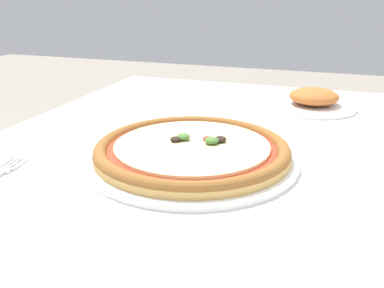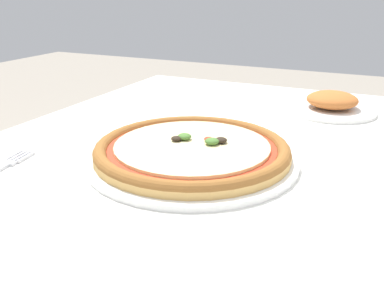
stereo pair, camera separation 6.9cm
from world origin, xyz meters
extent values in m
cube|color=brown|center=(0.00, 0.00, 0.73)|extent=(1.09, 1.07, 0.04)
cube|color=white|center=(0.00, 0.00, 0.75)|extent=(1.19, 1.17, 0.01)
cylinder|color=brown|center=(-0.49, 0.47, 0.36)|extent=(0.06, 0.06, 0.71)
cylinder|color=white|center=(-0.19, -0.03, 0.76)|extent=(0.35, 0.35, 0.01)
cylinder|color=tan|center=(-0.19, -0.03, 0.77)|extent=(0.32, 0.32, 0.01)
torus|color=#935B28|center=(-0.19, -0.03, 0.77)|extent=(0.32, 0.32, 0.02)
cylinder|color=#BC381E|center=(-0.19, -0.03, 0.78)|extent=(0.27, 0.27, 0.00)
cylinder|color=beige|center=(-0.19, -0.03, 0.78)|extent=(0.25, 0.25, 0.00)
ellipsoid|color=#A83323|center=(-0.16, -0.01, 0.79)|extent=(0.02, 0.02, 0.01)
ellipsoid|color=#A83323|center=(-0.17, 0.00, 0.79)|extent=(0.01, 0.01, 0.01)
ellipsoid|color=#4C7A33|center=(-0.21, -0.01, 0.79)|extent=(0.02, 0.02, 0.01)
ellipsoid|color=#4C7A33|center=(-0.16, -0.01, 0.79)|extent=(0.02, 0.02, 0.01)
ellipsoid|color=#2D2319|center=(-0.15, 0.00, 0.79)|extent=(0.02, 0.02, 0.01)
ellipsoid|color=#2D2319|center=(-0.22, -0.02, 0.79)|extent=(0.02, 0.02, 0.01)
cube|color=silver|center=(-0.45, -0.16, 0.75)|extent=(0.03, 0.02, 0.00)
cube|color=silver|center=(-0.47, -0.14, 0.75)|extent=(0.01, 0.05, 0.00)
cube|color=silver|center=(-0.46, -0.14, 0.75)|extent=(0.01, 0.05, 0.00)
cube|color=silver|center=(-0.45, -0.13, 0.75)|extent=(0.01, 0.05, 0.00)
cube|color=silver|center=(-0.44, -0.13, 0.75)|extent=(0.01, 0.05, 0.00)
cylinder|color=white|center=(-0.02, 0.38, 0.76)|extent=(0.20, 0.20, 0.01)
ellipsoid|color=#BC662D|center=(-0.02, 0.38, 0.78)|extent=(0.11, 0.11, 0.04)
camera|label=1|loc=(0.02, -0.64, 1.02)|focal=40.00mm
camera|label=2|loc=(0.09, -0.61, 1.02)|focal=40.00mm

